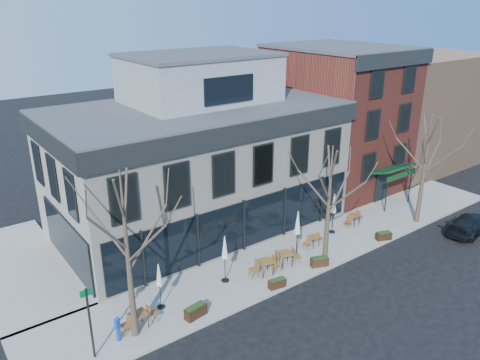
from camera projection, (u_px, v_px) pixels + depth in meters
ground at (243, 253)px, 28.39m from camera, size 120.00×120.00×0.00m
sidewalk_front at (306, 250)px, 28.56m from camera, size 33.50×4.70×0.15m
sidewalk_side at (22, 268)px, 26.60m from camera, size 4.50×12.00×0.15m
corner_building at (197, 158)px, 30.54m from camera, size 18.39×10.39×11.10m
red_brick_building at (335, 117)px, 37.35m from camera, size 8.20×11.78×11.18m
bg_building at (400, 107)px, 43.91m from camera, size 12.00×12.00×10.00m
tree_corner at (128, 255)px, 19.74m from camera, size 3.93×3.98×7.92m
tree_mid at (329, 205)px, 25.78m from camera, size 3.50×3.55×7.04m
tree_right at (424, 168)px, 30.72m from camera, size 3.72×3.77×7.48m
sign_pole at (90, 319)px, 19.18m from camera, size 0.50×0.10×3.40m
parked_sedan at (470, 224)px, 30.64m from camera, size 4.48×2.11×1.26m
call_box at (118, 328)px, 20.60m from camera, size 0.26×0.25×1.25m
cafe_set_0 at (139, 319)px, 21.46m from camera, size 1.85×0.78×0.97m
cafe_set_2 at (265, 266)px, 25.68m from camera, size 2.01×0.92×1.03m
cafe_set_3 at (285, 257)px, 26.55m from camera, size 1.96×0.99×1.01m
cafe_set_4 at (313, 240)px, 28.67m from camera, size 1.56×0.65×0.81m
cafe_set_5 at (354, 219)px, 31.43m from camera, size 1.74×0.76×0.90m
umbrella_0 at (159, 277)px, 22.44m from camera, size 0.40×0.40×2.48m
umbrella_1 at (225, 250)px, 24.57m from camera, size 0.43×0.43×2.72m
umbrella_2 at (298, 225)px, 26.92m from camera, size 0.47×0.47×2.95m
umbrella_4 at (334, 205)px, 29.90m from camera, size 0.44×0.44×2.72m
planter_0 at (196, 311)px, 22.29m from camera, size 1.17×0.60×0.62m
planter_1 at (277, 283)px, 24.59m from camera, size 0.97×0.51×0.52m
planter_2 at (320, 261)px, 26.59m from camera, size 1.10×0.75×0.57m
planter_3 at (384, 236)px, 29.55m from camera, size 1.04×0.71×0.54m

